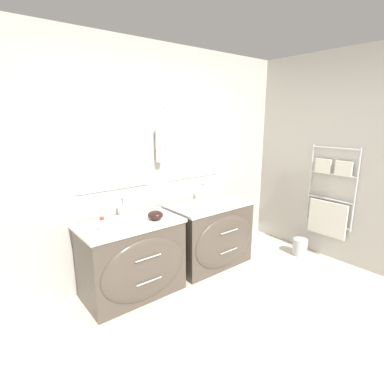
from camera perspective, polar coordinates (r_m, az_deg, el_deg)
ground_plane at (r=2.72m, az=13.50°, el=-27.97°), size 16.00×16.00×0.00m
wall_back at (r=3.42m, az=-9.06°, el=5.45°), size 5.71×0.16×2.60m
wall_right at (r=4.26m, az=23.70°, el=5.84°), size 0.13×3.61×2.60m
vanity_left at (r=3.19m, az=-11.07°, el=-12.47°), size 1.01×0.64×0.79m
vanity_right at (r=3.75m, az=3.71°, el=-8.08°), size 1.01×0.64×0.79m
faucet_left at (r=3.15m, az=-12.97°, el=-2.94°), size 0.17×0.14×0.23m
faucet_right at (r=3.71m, az=2.06°, el=-0.00°), size 0.17×0.14×0.23m
toiletry_bottle at (r=2.84m, az=-16.70°, el=-6.13°), size 0.06×0.06×0.14m
amenity_bowl at (r=3.08m, az=-6.98°, el=-4.40°), size 0.16×0.16×0.10m
waste_bin at (r=4.34m, az=19.86°, el=-9.75°), size 0.19×0.19×0.23m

